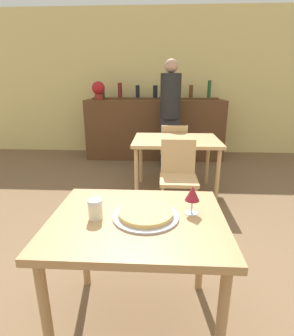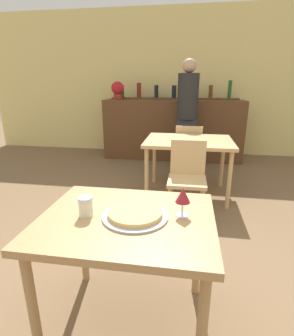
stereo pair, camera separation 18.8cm
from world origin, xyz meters
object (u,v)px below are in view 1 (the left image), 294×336
person_standing (170,111)px  cheese_shaker (95,209)px  chair_far_side_front (178,172)px  wine_glass (192,194)px  pizza_tray (146,214)px  potted_plant (99,89)px  chair_far_side_back (174,147)px

person_standing → cheese_shaker: bearing=-98.5°
chair_far_side_front → wine_glass: (-0.02, -1.41, 0.36)m
chair_far_side_front → person_standing: size_ratio=0.47×
cheese_shaker → wine_glass: 0.52m
chair_far_side_front → person_standing: 1.83m
chair_far_side_front → cheese_shaker: 1.62m
pizza_tray → potted_plant: 3.96m
chair_far_side_front → potted_plant: 2.79m
person_standing → potted_plant: 1.46m
chair_far_side_front → pizza_tray: 1.51m
chair_far_side_back → cheese_shaker: size_ratio=7.62×
pizza_tray → cheese_shaker: cheese_shaker is taller
chair_far_side_back → potted_plant: potted_plant is taller
chair_far_side_front → cheese_shaker: size_ratio=7.62×
chair_far_side_back → cheese_shaker: bearing=78.7°
person_standing → potted_plant: (-1.32, 0.53, 0.33)m
pizza_tray → person_standing: (0.22, 3.23, 0.23)m
chair_far_side_back → potted_plant: 1.94m
chair_far_side_back → pizza_tray: (-0.27, -2.65, 0.26)m
potted_plant → person_standing: bearing=-21.9°
wine_glass → potted_plant: (-1.34, 3.71, 0.46)m
pizza_tray → potted_plant: bearing=106.2°
person_standing → wine_glass: size_ratio=11.23×
chair_far_side_front → wine_glass: wine_glass is taller
potted_plant → chair_far_side_front: bearing=-59.3°
pizza_tray → potted_plant: potted_plant is taller
chair_far_side_front → person_standing: person_standing is taller
wine_glass → potted_plant: bearing=109.9°
chair_far_side_back → potted_plant: bearing=-39.2°
potted_plant → cheese_shaker: bearing=-77.6°
chair_far_side_front → cheese_shaker: (-0.53, -1.50, 0.30)m
chair_far_side_front → wine_glass: bearing=-90.9°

